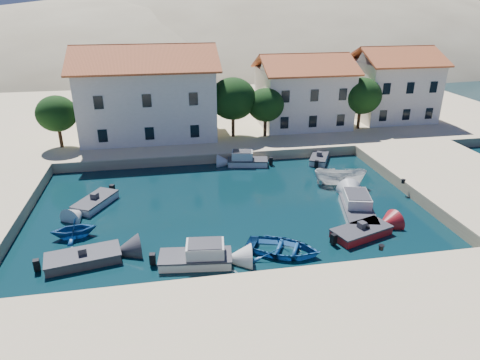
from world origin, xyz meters
name	(u,v)px	position (x,y,z in m)	size (l,w,h in m)	color
ground	(255,286)	(0.00, 0.00, 0.00)	(400.00, 400.00, 0.00)	black
quay_south	(284,360)	(0.00, -6.00, 0.50)	(52.00, 12.00, 1.00)	beige
quay_east	(465,184)	(20.50, 10.00, 0.50)	(11.00, 20.00, 1.00)	beige
quay_north	(211,114)	(2.00, 38.00, 0.50)	(80.00, 36.00, 1.00)	beige
hills	(237,119)	(20.64, 123.62, -23.40)	(254.00, 176.00, 99.00)	gray
building_left	(147,90)	(-6.00, 28.00, 5.94)	(14.70, 9.45, 9.70)	silver
building_mid	(303,89)	(12.00, 29.00, 5.22)	(10.50, 8.40, 8.30)	silver
building_right	(393,83)	(24.00, 30.00, 5.47)	(9.45, 8.40, 8.80)	silver
trees	(247,102)	(4.51, 25.46, 4.84)	(37.30, 5.30, 6.45)	#382314
bollards	(285,231)	(2.80, 3.87, 1.15)	(29.36, 9.56, 0.30)	black
motorboat_grey_sw	(83,258)	(-9.93, 4.21, 0.29)	(4.76, 2.80, 1.25)	#37373C
cabin_cruiser_south	(195,257)	(-3.12, 2.84, 0.48)	(4.63, 2.40, 1.60)	silver
rowboat_south	(283,253)	(2.51, 3.06, 0.00)	(3.39, 4.75, 0.98)	#194D8A
motorboat_red_se	(361,232)	(8.38, 4.19, 0.29)	(4.57, 3.12, 1.25)	maroon
cabin_cruiser_east	(358,209)	(9.46, 7.14, 0.48)	(3.37, 5.65, 1.60)	silver
boat_east	(339,185)	(10.30, 12.69, 0.00)	(1.66, 4.41, 1.70)	silver
motorboat_white_ne	(319,159)	(10.59, 18.66, 0.30)	(2.91, 3.66, 1.25)	silver
rowboat_west	(75,237)	(-11.02, 7.55, 0.00)	(2.56, 2.96, 1.56)	#194D8A
motorboat_white_west	(95,202)	(-10.22, 12.36, 0.29)	(3.45, 4.32, 1.25)	silver
cabin_cruiser_north	(248,160)	(3.36, 19.00, 0.48)	(4.14, 2.36, 1.60)	silver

